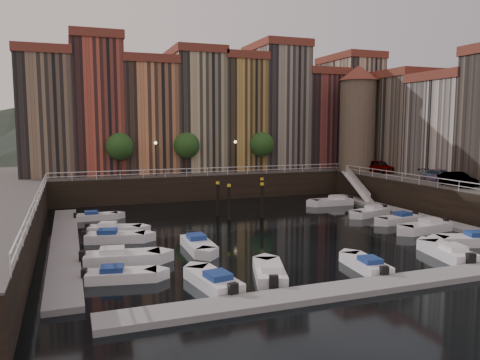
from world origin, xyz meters
name	(u,v)px	position (x,y,z in m)	size (l,w,h in m)	color
ground	(258,227)	(0.00, 0.00, 0.00)	(200.00, 200.00, 0.00)	black
quay_far	(188,179)	(0.00, 26.00, 1.50)	(80.00, 20.00, 3.00)	black
dock_left	(65,243)	(-16.20, -1.00, 0.17)	(2.00, 28.00, 0.35)	gray
dock_right	(412,215)	(16.20, -1.00, 0.17)	(2.00, 28.00, 0.35)	gray
dock_near	(374,286)	(0.00, -17.00, 0.17)	(30.00, 2.00, 0.35)	gray
mountains	(128,129)	(1.72, 110.00, 7.92)	(145.00, 100.00, 18.00)	#2D382D
far_terrace	(215,111)	(3.31, 23.50, 10.95)	(48.70, 10.30, 17.50)	#836B53
right_terrace	(460,121)	(26.50, 3.80, 9.56)	(9.30, 24.30, 14.00)	#776B5A
corner_tower	(358,117)	(20.00, 14.50, 10.19)	(5.20, 5.20, 13.80)	#6B5B4C
promenade_trees	(192,146)	(-1.33, 18.20, 6.58)	(21.20, 3.20, 5.20)	black
street_lamps	(197,151)	(-1.00, 17.20, 5.90)	(10.36, 0.36, 4.18)	black
railings	(239,179)	(0.00, 4.88, 3.79)	(36.08, 34.04, 0.52)	white
gangway	(357,184)	(17.10, 10.00, 1.92)	(2.78, 8.32, 3.73)	white
mooring_pilings	(243,199)	(0.62, 5.40, 1.65)	(5.85, 4.35, 3.78)	black
boat_left_0	(120,275)	(-13.12, -10.75, 0.33)	(4.38, 2.25, 0.98)	white
boat_left_1	(121,258)	(-12.71, -7.22, 0.40)	(5.27, 2.53, 1.18)	white
boat_left_2	(114,237)	(-12.59, -1.09, 0.37)	(4.91, 2.68, 1.10)	white
boat_left_3	(114,229)	(-12.36, 1.81, 0.35)	(4.69, 2.79, 1.05)	white
boat_left_4	(96,216)	(-13.42, 8.44, 0.32)	(4.09, 1.53, 0.94)	white
boat_right_0	(470,240)	(12.74, -11.48, 0.38)	(5.01, 3.19, 1.13)	white
boat_right_1	(426,227)	(12.85, -6.66, 0.39)	(5.21, 2.51, 1.17)	white
boat_right_2	(399,219)	(13.08, -2.87, 0.35)	(4.67, 2.22, 1.05)	white
boat_right_3	(370,212)	(12.70, 1.01, 0.36)	(4.82, 2.90, 1.08)	white
boat_right_4	(333,202)	(12.49, 7.85, 0.38)	(5.00, 1.95, 1.14)	white
boat_near_0	(214,281)	(-8.29, -13.72, 0.37)	(2.45, 4.85, 1.09)	white
boat_near_1	(269,272)	(-4.73, -13.37, 0.36)	(2.97, 4.80, 1.08)	white
boat_near_2	(366,265)	(1.66, -13.94, 0.34)	(1.96, 4.44, 1.00)	white
boat_near_3	(448,252)	(8.55, -13.61, 0.39)	(2.62, 5.12, 1.15)	white
car_a	(380,167)	(21.41, 11.40, 3.78)	(1.85, 4.59, 1.57)	gray
car_b	(457,180)	(20.02, -2.70, 3.70)	(1.48, 4.23, 1.39)	gray
car_c	(440,177)	(21.11, 0.72, 3.65)	(1.83, 4.51, 1.31)	gray
boat_extra_807	(198,245)	(-7.02, -5.61, 0.37)	(1.79, 4.83, 1.11)	white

